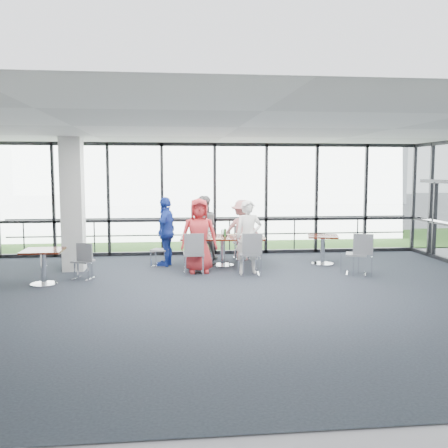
{
  "coord_description": "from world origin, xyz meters",
  "views": [
    {
      "loc": [
        -1.27,
        -9.26,
        2.38
      ],
      "look_at": [
        0.04,
        2.88,
        1.1
      ],
      "focal_mm": 40.0,
      "sensor_mm": 36.0,
      "label": 1
    }
  ],
  "objects": [
    {
      "name": "hangar_main",
      "position": [
        4.0,
        32.0,
        3.0
      ],
      "size": [
        24.0,
        10.0,
        6.0
      ],
      "primitive_type": "cube",
      "color": "silver",
      "rests_on": "ground"
    },
    {
      "name": "guard_rail",
      "position": [
        0.0,
        5.6,
        0.5
      ],
      "size": [
        12.0,
        0.06,
        0.06
      ],
      "primitive_type": "cylinder",
      "rotation": [
        0.0,
        1.57,
        0.0
      ],
      "color": "#2D2D33",
      "rests_on": "ground"
    },
    {
      "name": "diner_near_right",
      "position": [
        0.55,
        2.21,
        0.86
      ],
      "size": [
        0.65,
        0.48,
        1.72
      ],
      "primitive_type": "imported",
      "rotation": [
        0.0,
        0.0,
        0.04
      ],
      "color": "white",
      "rests_on": "ground"
    },
    {
      "name": "green_bottle",
      "position": [
        0.1,
        3.19,
        0.85
      ],
      "size": [
        0.05,
        0.05,
        0.2
      ],
      "primitive_type": "cylinder",
      "color": "#287732",
      "rests_on": "main_table"
    },
    {
      "name": "tumbler_d",
      "position": [
        -0.7,
        3.12,
        0.82
      ],
      "size": [
        0.07,
        0.07,
        0.14
      ],
      "primitive_type": "cylinder",
      "color": "white",
      "rests_on": "main_table"
    },
    {
      "name": "ketchup_bottle",
      "position": [
        0.12,
        3.27,
        0.84
      ],
      "size": [
        0.06,
        0.06,
        0.18
      ],
      "primitive_type": "cylinder",
      "color": "#A51427",
      "rests_on": "main_table"
    },
    {
      "name": "floor",
      "position": [
        0.0,
        0.0,
        -0.01
      ],
      "size": [
        12.0,
        10.0,
        0.02
      ],
      "primitive_type": "cube",
      "color": "#1D222A",
      "rests_on": "ground"
    },
    {
      "name": "chair_main_fr",
      "position": [
        0.66,
        4.14,
        0.44
      ],
      "size": [
        0.46,
        0.46,
        0.87
      ],
      "primitive_type": null,
      "rotation": [
        0.0,
        0.0,
        3.23
      ],
      "color": "slate",
      "rests_on": "ground"
    },
    {
      "name": "tumbler_c",
      "position": [
        0.06,
        3.43,
        0.82
      ],
      "size": [
        0.07,
        0.07,
        0.14
      ],
      "primitive_type": "cylinder",
      "color": "white",
      "rests_on": "main_table"
    },
    {
      "name": "ceiling",
      "position": [
        0.0,
        0.0,
        3.2
      ],
      "size": [
        12.0,
        10.0,
        0.04
      ],
      "primitive_type": "cube",
      "color": "white",
      "rests_on": "ground"
    },
    {
      "name": "plate_fr",
      "position": [
        0.61,
        3.45,
        0.76
      ],
      "size": [
        0.28,
        0.28,
        0.01
      ],
      "primitive_type": "cylinder",
      "color": "white",
      "rests_on": "main_table"
    },
    {
      "name": "diner_far_left",
      "position": [
        -0.4,
        4.17,
        0.87
      ],
      "size": [
        0.86,
        0.55,
        1.74
      ],
      "primitive_type": "imported",
      "rotation": [
        0.0,
        0.0,
        3.17
      ],
      "color": "gray",
      "rests_on": "ground"
    },
    {
      "name": "chair_main_nl",
      "position": [
        -0.74,
        2.19,
        0.48
      ],
      "size": [
        0.47,
        0.47,
        0.96
      ],
      "primitive_type": null,
      "rotation": [
        0.0,
        0.0,
        0.0
      ],
      "color": "slate",
      "rests_on": "ground"
    },
    {
      "name": "apron",
      "position": [
        0.0,
        10.0,
        -0.02
      ],
      "size": [
        80.0,
        70.0,
        0.02
      ],
      "primitive_type": "cube",
      "color": "slate",
      "rests_on": "ground"
    },
    {
      "name": "chair_main_end",
      "position": [
        -1.54,
        3.34,
        0.41
      ],
      "size": [
        0.51,
        0.51,
        0.82
      ],
      "primitive_type": null,
      "rotation": [
        0.0,
        0.0,
        -1.92
      ],
      "color": "slate",
      "rests_on": "ground"
    },
    {
      "name": "tumbler_a",
      "position": [
        -0.31,
        2.9,
        0.83
      ],
      "size": [
        0.08,
        0.08,
        0.15
      ],
      "primitive_type": "cylinder",
      "color": "white",
      "rests_on": "main_table"
    },
    {
      "name": "plate_fl",
      "position": [
        -0.47,
        3.57,
        0.76
      ],
      "size": [
        0.25,
        0.25,
        0.01
      ],
      "primitive_type": "cylinder",
      "color": "white",
      "rests_on": "main_table"
    },
    {
      "name": "menu_c",
      "position": [
        0.27,
        3.58,
        0.75
      ],
      "size": [
        0.33,
        0.28,
        0.0
      ],
      "primitive_type": "cube",
      "rotation": [
        0.0,
        0.0,
        0.34
      ],
      "color": "beige",
      "rests_on": "main_table"
    },
    {
      "name": "grass_strip",
      "position": [
        0.0,
        8.0,
        0.01
      ],
      "size": [
        80.0,
        5.0,
        0.01
      ],
      "primitive_type": "cube",
      "color": "#20511A",
      "rests_on": "ground"
    },
    {
      "name": "plate_nl",
      "position": [
        -0.62,
        2.89,
        0.76
      ],
      "size": [
        0.28,
        0.28,
        0.01
      ],
      "primitive_type": "cylinder",
      "color": "white",
      "rests_on": "main_table"
    },
    {
      "name": "curtain_wall_back",
      "position": [
        0.0,
        5.0,
        1.6
      ],
      "size": [
        12.0,
        0.1,
        3.2
      ],
      "primitive_type": "cube",
      "color": "white",
      "rests_on": "ground"
    },
    {
      "name": "plate_nr",
      "position": [
        0.56,
        2.7,
        0.76
      ],
      "size": [
        0.25,
        0.25,
        0.01
      ],
      "primitive_type": "cylinder",
      "color": "white",
      "rests_on": "main_table"
    },
    {
      "name": "main_table",
      "position": [
        0.04,
        3.18,
        0.64
      ],
      "size": [
        2.18,
        1.36,
        0.75
      ],
      "rotation": [
        0.0,
        0.0,
        -0.11
      ],
      "color": "#381708",
      "rests_on": "ground"
    },
    {
      "name": "chair_main_nr",
      "position": [
        0.55,
        2.01,
        0.48
      ],
      "size": [
        0.52,
        0.52,
        0.96
      ],
      "primitive_type": null,
      "rotation": [
        0.0,
        0.0,
        -0.11
      ],
      "color": "slate",
      "rests_on": "ground"
    },
    {
      "name": "exit_door",
      "position": [
        6.0,
        3.75,
        1.05
      ],
      "size": [
        0.12,
        1.6,
        2.1
      ],
      "primitive_type": "cube",
      "color": "black",
      "rests_on": "ground"
    },
    {
      "name": "diner_near_left",
      "position": [
        -0.61,
        2.41,
        0.88
      ],
      "size": [
        0.88,
        0.58,
        1.77
      ],
      "primitive_type": "imported",
      "rotation": [
        0.0,
        0.0,
        0.02
      ],
      "color": "red",
      "rests_on": "ground"
    },
    {
      "name": "chair_spare_r",
      "position": [
        3.01,
        1.75,
        0.48
      ],
      "size": [
        0.6,
        0.6,
        0.95
      ],
      "primitive_type": null,
      "rotation": [
        0.0,
        0.0,
        -0.37
      ],
      "color": "slate",
      "rests_on": "ground"
    },
    {
      "name": "diner_end",
      "position": [
        -1.38,
        3.35,
        0.88
      ],
      "size": [
        0.85,
        1.15,
        1.75
      ],
      "primitive_type": "imported",
      "rotation": [
        0.0,
        0.0,
        -1.89
      ],
      "color": "#1E3AA8",
      "rests_on": "ground"
    },
    {
      "name": "condiment_caddy",
      "position": [
        0.1,
        3.26,
        0.77
      ],
      "size": [
        0.1,
        0.07,
        0.04
      ],
      "primitive_type": "cube",
      "color": "black",
      "rests_on": "main_table"
    },
    {
      "name": "plate_end",
      "position": [
        -0.88,
        3.34,
        0.76
      ],
      "size": [
        0.27,
        0.27,
        0.01
      ],
      "primitive_type": "cylinder",
      "color": "white",
      "rests_on": "main_table"
    },
    {
      "name": "chair_spare_la",
      "position": [
        -3.21,
        1.91,
        0.41
      ],
      "size": [
        0.52,
        0.52,
        0.81
      ],
      "primitive_type": null,
      "rotation": [
        0.0,
        0.0,
        -0.38
      ],
      "color": "slate",
      "rests_on": "ground"
    },
    {
      "name": "chair_main_fl",
      "position": [
        -0.37,
        4.31,
        0.44
      ],
      "size": [
        0.44,
        0.44,
        0.89
      ],
      "primitive_type": null,
      "rotation": [
        0.0,
        0.0,
        3.13
      ],
      "color": "slate",
      "rests_on": "ground"
    },
    {
      "name": "menu_b",
      "position": [
        0.89,
        2.74,
        0.75
      ],
      "size": [
        0.36,
        0.3,
        0.0
      ],
      "primitive_type": "cube",
      "rotation": [
        0.0,
        0.0,
        -0.27
      ],
      "color": "beige",
      "rests_on": "main_table"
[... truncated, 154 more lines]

